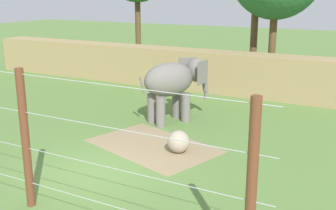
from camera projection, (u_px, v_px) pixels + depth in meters
The scene contains 6 objects.
ground_plane at pixel (97, 172), 13.63m from camera, with size 120.00×120.00×0.00m, color #5B7F3D.
dirt_patch at pixel (153, 146), 16.01m from camera, with size 4.84×3.14×0.01m, color #937F5B.
embankment_wall at pixel (233, 73), 24.16m from camera, with size 36.00×1.80×2.36m, color tan.
elephant at pixel (174, 82), 18.67m from camera, with size 2.55×3.41×2.77m.
enrichment_ball at pixel (178, 142), 15.24m from camera, with size 0.82×0.82×0.82m, color tan.
cable_fence at pixel (30, 140), 10.95m from camera, with size 12.83×0.22×3.84m.
Camera 1 is at (8.05, -9.96, 5.67)m, focal length 44.66 mm.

